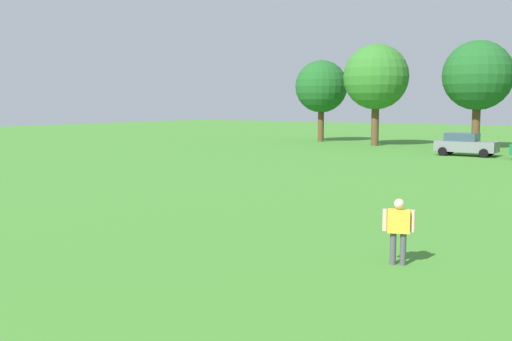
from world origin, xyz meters
TOP-DOWN VIEW (x-y plane):
  - ground_plane at (0.00, 30.00)m, footprint 160.00×160.00m
  - adult_bystander at (5.07, 13.81)m, footprint 0.72×0.47m
  - parked_car_gray_0 at (-2.21, 45.72)m, footprint 4.30×2.02m
  - tree_far_left at (-18.97, 54.61)m, footprint 5.19×5.19m
  - tree_left at (-12.03, 52.01)m, footprint 5.84×5.84m
  - tree_right at (-3.46, 53.21)m, footprint 5.82×5.82m

SIDE VIEW (x-z plane):
  - ground_plane at x=0.00m, z-range 0.00..0.00m
  - parked_car_gray_0 at x=-2.21m, z-range 0.02..1.70m
  - adult_bystander at x=5.07m, z-range 0.15..1.76m
  - tree_far_left at x=-18.97m, z-range 1.42..9.51m
  - tree_right at x=-3.46m, z-range 1.59..10.66m
  - tree_left at x=-12.03m, z-range 1.59..10.70m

